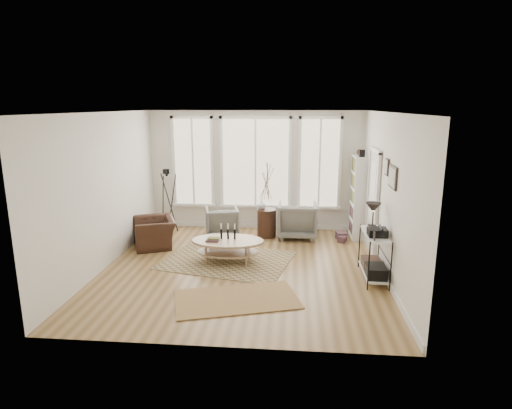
# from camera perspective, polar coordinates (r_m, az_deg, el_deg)

# --- Properties ---
(room) EXTENTS (5.50, 5.54, 2.90)m
(room) POSITION_cam_1_polar(r_m,az_deg,el_deg) (7.86, -1.68, 1.39)
(room) COLOR #9D794A
(room) RESTS_ON ground
(bay_window) EXTENTS (4.14, 0.12, 2.24)m
(bay_window) POSITION_cam_1_polar(r_m,az_deg,el_deg) (10.46, -0.07, 5.36)
(bay_window) COLOR #D4C080
(bay_window) RESTS_ON ground
(door) EXTENTS (0.09, 1.06, 2.22)m
(door) POSITION_cam_1_polar(r_m,az_deg,el_deg) (9.11, 15.33, 0.62)
(door) COLOR silver
(door) RESTS_ON ground
(bookcase) EXTENTS (0.31, 0.85, 2.06)m
(bookcase) POSITION_cam_1_polar(r_m,az_deg,el_deg) (10.16, 13.49, 1.03)
(bookcase) COLOR white
(bookcase) RESTS_ON ground
(low_shelf) EXTENTS (0.38, 1.08, 1.30)m
(low_shelf) POSITION_cam_1_polar(r_m,az_deg,el_deg) (7.87, 15.50, -5.98)
(low_shelf) COLOR white
(low_shelf) RESTS_ON ground
(wall_art) EXTENTS (0.04, 0.88, 0.44)m
(wall_art) POSITION_cam_1_polar(r_m,az_deg,el_deg) (7.61, 17.56, 3.85)
(wall_art) COLOR black
(wall_art) RESTS_ON ground
(rug_main) EXTENTS (2.76, 2.31, 0.01)m
(rug_main) POSITION_cam_1_polar(r_m,az_deg,el_deg) (8.61, -3.88, -7.42)
(rug_main) COLOR brown
(rug_main) RESTS_ON ground
(rug_runner) EXTENTS (2.15, 1.58, 0.01)m
(rug_runner) POSITION_cam_1_polar(r_m,az_deg,el_deg) (6.98, -2.60, -12.45)
(rug_runner) COLOR brown
(rug_runner) RESTS_ON ground
(coffee_table) EXTENTS (1.42, 0.91, 0.65)m
(coffee_table) POSITION_cam_1_polar(r_m,az_deg,el_deg) (8.45, -3.85, -5.36)
(coffee_table) COLOR tan
(coffee_table) RESTS_ON ground
(armchair_left) EXTENTS (0.90, 0.92, 0.69)m
(armchair_left) POSITION_cam_1_polar(r_m,az_deg,el_deg) (10.08, -4.55, -2.31)
(armchair_left) COLOR slate
(armchair_left) RESTS_ON ground
(armchair_right) EXTENTS (0.88, 0.91, 0.83)m
(armchair_right) POSITION_cam_1_polar(r_m,az_deg,el_deg) (9.99, 5.52, -2.06)
(armchair_right) COLOR slate
(armchair_right) RESTS_ON ground
(side_table) EXTENTS (0.44, 0.44, 1.85)m
(side_table) POSITION_cam_1_polar(r_m,az_deg,el_deg) (9.88, 1.44, 0.65)
(side_table) COLOR #372016
(side_table) RESTS_ON ground
(vase) EXTENTS (0.26, 0.26, 0.24)m
(vase) POSITION_cam_1_polar(r_m,az_deg,el_deg) (9.95, 0.75, 0.10)
(vase) COLOR silver
(vase) RESTS_ON side_table
(accent_chair) EXTENTS (1.21, 1.15, 0.62)m
(accent_chair) POSITION_cam_1_polar(r_m,az_deg,el_deg) (9.60, -13.36, -3.65)
(accent_chair) COLOR #372016
(accent_chair) RESTS_ON ground
(tripod_camera) EXTENTS (0.55, 0.55, 1.55)m
(tripod_camera) POSITION_cam_1_polar(r_m,az_deg,el_deg) (10.43, -11.64, 0.09)
(tripod_camera) COLOR black
(tripod_camera) RESTS_ON ground
(book_stack_near) EXTENTS (0.26, 0.30, 0.17)m
(book_stack_near) POSITION_cam_1_polar(r_m,az_deg,el_deg) (10.05, 11.28, -4.10)
(book_stack_near) COLOR maroon
(book_stack_near) RESTS_ON ground
(book_stack_far) EXTENTS (0.23, 0.26, 0.14)m
(book_stack_far) POSITION_cam_1_polar(r_m,az_deg,el_deg) (9.87, 11.39, -4.55)
(book_stack_far) COLOR maroon
(book_stack_far) RESTS_ON ground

